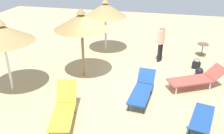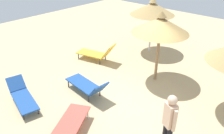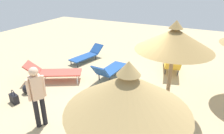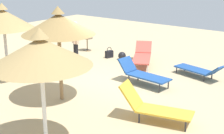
{
  "view_description": "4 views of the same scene",
  "coord_description": "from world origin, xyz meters",
  "px_view_note": "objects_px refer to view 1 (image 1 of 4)",
  "views": [
    {
      "loc": [
        -8.6,
        -1.86,
        4.69
      ],
      "look_at": [
        -0.85,
        -0.0,
        0.93
      ],
      "focal_mm": 39.72,
      "sensor_mm": 36.0,
      "label": 1
    },
    {
      "loc": [
        4.01,
        -5.6,
        4.77
      ],
      "look_at": [
        -0.72,
        -0.37,
        0.99
      ],
      "focal_mm": 36.24,
      "sensor_mm": 36.0,
      "label": 2
    },
    {
      "loc": [
        5.44,
        2.19,
        3.75
      ],
      "look_at": [
        -0.25,
        -0.58,
        0.98
      ],
      "focal_mm": 32.52,
      "sensor_mm": 36.0,
      "label": 3
    },
    {
      "loc": [
        -6.77,
        7.8,
        3.84
      ],
      "look_at": [
        -0.95,
        0.19,
        0.89
      ],
      "focal_mm": 52.91,
      "sensor_mm": 36.0,
      "label": 4
    }
  ],
  "objects_px": {
    "parasol_umbrella_near_right": "(81,21)",
    "parasol_umbrella_near_left": "(105,10)",
    "parasol_umbrella_far_left": "(2,33)",
    "lounge_chair_far_right": "(197,78)",
    "lounge_chair_back": "(64,107)",
    "lounge_chair_edge": "(142,89)",
    "lounge_chair_front": "(201,121)",
    "side_table_round": "(203,48)",
    "person_standing_center": "(161,40)",
    "beach_ball": "(199,71)",
    "handbag": "(196,65)"
  },
  "relations": [
    {
      "from": "parasol_umbrella_near_right",
      "to": "parasol_umbrella_near_left",
      "type": "relative_size",
      "value": 1.04
    },
    {
      "from": "parasol_umbrella_far_left",
      "to": "lounge_chair_far_right",
      "type": "distance_m",
      "value": 7.05
    },
    {
      "from": "lounge_chair_back",
      "to": "lounge_chair_far_right",
      "type": "relative_size",
      "value": 0.9
    },
    {
      "from": "lounge_chair_edge",
      "to": "parasol_umbrella_near_left",
      "type": "bearing_deg",
      "value": 30.1
    },
    {
      "from": "parasol_umbrella_near_left",
      "to": "lounge_chair_front",
      "type": "height_order",
      "value": "parasol_umbrella_near_left"
    },
    {
      "from": "lounge_chair_front",
      "to": "side_table_round",
      "type": "bearing_deg",
      "value": -5.02
    },
    {
      "from": "parasol_umbrella_near_right",
      "to": "parasol_umbrella_far_left",
      "type": "xyz_separation_m",
      "value": [
        -1.75,
        2.18,
        -0.08
      ]
    },
    {
      "from": "person_standing_center",
      "to": "beach_ball",
      "type": "distance_m",
      "value": 2.18
    },
    {
      "from": "parasol_umbrella_near_right",
      "to": "handbag",
      "type": "xyz_separation_m",
      "value": [
        1.74,
        -4.55,
        -2.1
      ]
    },
    {
      "from": "handbag",
      "to": "parasol_umbrella_far_left",
      "type": "bearing_deg",
      "value": 117.42
    },
    {
      "from": "side_table_round",
      "to": "parasol_umbrella_far_left",
      "type": "bearing_deg",
      "value": 125.64
    },
    {
      "from": "parasol_umbrella_far_left",
      "to": "lounge_chair_far_right",
      "type": "relative_size",
      "value": 1.23
    },
    {
      "from": "person_standing_center",
      "to": "side_table_round",
      "type": "bearing_deg",
      "value": -59.84
    },
    {
      "from": "side_table_round",
      "to": "beach_ball",
      "type": "bearing_deg",
      "value": 172.87
    },
    {
      "from": "parasol_umbrella_near_right",
      "to": "lounge_chair_far_right",
      "type": "distance_m",
      "value": 4.8
    },
    {
      "from": "lounge_chair_front",
      "to": "person_standing_center",
      "type": "bearing_deg",
      "value": 17.38
    },
    {
      "from": "handbag",
      "to": "beach_ball",
      "type": "distance_m",
      "value": 0.63
    },
    {
      "from": "parasol_umbrella_near_right",
      "to": "lounge_chair_far_right",
      "type": "bearing_deg",
      "value": -90.42
    },
    {
      "from": "lounge_chair_back",
      "to": "lounge_chair_front",
      "type": "relative_size",
      "value": 1.0
    },
    {
      "from": "parasol_umbrella_near_left",
      "to": "parasol_umbrella_far_left",
      "type": "height_order",
      "value": "parasol_umbrella_far_left"
    },
    {
      "from": "lounge_chair_far_right",
      "to": "beach_ball",
      "type": "xyz_separation_m",
      "value": [
        1.14,
        -0.21,
        -0.25
      ]
    },
    {
      "from": "parasol_umbrella_near_right",
      "to": "beach_ball",
      "type": "bearing_deg",
      "value": -76.56
    },
    {
      "from": "parasol_umbrella_far_left",
      "to": "lounge_chair_edge",
      "type": "height_order",
      "value": "parasol_umbrella_far_left"
    },
    {
      "from": "person_standing_center",
      "to": "handbag",
      "type": "distance_m",
      "value": 1.87
    },
    {
      "from": "lounge_chair_back",
      "to": "beach_ball",
      "type": "height_order",
      "value": "lounge_chair_back"
    },
    {
      "from": "parasol_umbrella_far_left",
      "to": "side_table_round",
      "type": "distance_m",
      "value": 8.9
    },
    {
      "from": "beach_ball",
      "to": "person_standing_center",
      "type": "bearing_deg",
      "value": 57.58
    },
    {
      "from": "person_standing_center",
      "to": "beach_ball",
      "type": "height_order",
      "value": "person_standing_center"
    },
    {
      "from": "parasol_umbrella_far_left",
      "to": "lounge_chair_edge",
      "type": "relative_size",
      "value": 1.41
    },
    {
      "from": "parasol_umbrella_near_left",
      "to": "person_standing_center",
      "type": "height_order",
      "value": "parasol_umbrella_near_left"
    },
    {
      "from": "lounge_chair_edge",
      "to": "lounge_chair_far_right",
      "type": "bearing_deg",
      "value": -57.18
    },
    {
      "from": "handbag",
      "to": "side_table_round",
      "type": "xyz_separation_m",
      "value": [
        1.59,
        -0.36,
        0.25
      ]
    },
    {
      "from": "parasol_umbrella_near_left",
      "to": "lounge_chair_far_right",
      "type": "xyz_separation_m",
      "value": [
        -2.89,
        -4.25,
        -1.71
      ]
    },
    {
      "from": "lounge_chair_front",
      "to": "parasol_umbrella_far_left",
      "type": "bearing_deg",
      "value": 83.69
    },
    {
      "from": "person_standing_center",
      "to": "side_table_round",
      "type": "xyz_separation_m",
      "value": [
        1.14,
        -1.97,
        -0.6
      ]
    },
    {
      "from": "lounge_chair_far_right",
      "to": "parasol_umbrella_near_left",
      "type": "bearing_deg",
      "value": 55.76
    },
    {
      "from": "parasol_umbrella_near_right",
      "to": "person_standing_center",
      "type": "height_order",
      "value": "parasol_umbrella_near_right"
    },
    {
      "from": "lounge_chair_front",
      "to": "parasol_umbrella_near_right",
      "type": "bearing_deg",
      "value": 60.57
    },
    {
      "from": "beach_ball",
      "to": "lounge_chair_far_right",
      "type": "bearing_deg",
      "value": 169.75
    },
    {
      "from": "parasol_umbrella_near_right",
      "to": "parasol_umbrella_far_left",
      "type": "relative_size",
      "value": 1.04
    },
    {
      "from": "lounge_chair_front",
      "to": "beach_ball",
      "type": "bearing_deg",
      "value": -3.7
    },
    {
      "from": "lounge_chair_far_right",
      "to": "handbag",
      "type": "bearing_deg",
      "value": -3.95
    },
    {
      "from": "parasol_umbrella_far_left",
      "to": "parasol_umbrella_near_left",
      "type": "bearing_deg",
      "value": -27.01
    },
    {
      "from": "lounge_chair_far_right",
      "to": "handbag",
      "type": "relative_size",
      "value": 4.59
    },
    {
      "from": "lounge_chair_edge",
      "to": "parasol_umbrella_far_left",
      "type": "bearing_deg",
      "value": 96.21
    },
    {
      "from": "lounge_chair_far_right",
      "to": "beach_ball",
      "type": "height_order",
      "value": "lounge_chair_far_right"
    },
    {
      "from": "parasol_umbrella_far_left",
      "to": "side_table_round",
      "type": "xyz_separation_m",
      "value": [
        5.08,
        -7.09,
        -1.76
      ]
    },
    {
      "from": "lounge_chair_back",
      "to": "handbag",
      "type": "distance_m",
      "value": 6.24
    },
    {
      "from": "handbag",
      "to": "parasol_umbrella_near_left",
      "type": "bearing_deg",
      "value": 75.56
    },
    {
      "from": "lounge_chair_edge",
      "to": "handbag",
      "type": "height_order",
      "value": "lounge_chair_edge"
    }
  ]
}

